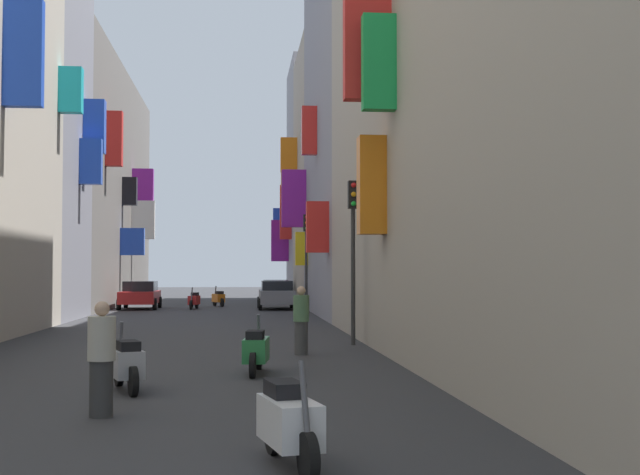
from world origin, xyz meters
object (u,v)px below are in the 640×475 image
(scooter_red, at_px, (194,300))
(scooter_white, at_px, (289,422))
(parked_car_red, at_px, (140,294))
(traffic_light_near_corner, at_px, (306,247))
(pedestrian_crossing, at_px, (102,359))
(parked_car_black, at_px, (275,290))
(parked_car_grey, at_px, (277,294))
(scooter_silver, at_px, (126,363))
(traffic_light_far_corner, at_px, (353,233))
(pedestrian_near_left, at_px, (301,321))
(scooter_green, at_px, (256,350))
(scooter_orange, at_px, (218,298))

(scooter_red, xyz_separation_m, scooter_white, (2.88, -35.66, -0.00))
(parked_car_red, bearing_deg, traffic_light_near_corner, -40.79)
(parked_car_red, xyz_separation_m, pedestrian_crossing, (3.30, -32.87, 0.02))
(parked_car_red, height_order, parked_car_black, parked_car_red)
(parked_car_grey, relative_size, parked_car_black, 1.05)
(parked_car_grey, bearing_deg, scooter_red, 173.91)
(scooter_silver, distance_m, traffic_light_far_corner, 9.97)
(scooter_white, height_order, pedestrian_crossing, pedestrian_crossing)
(pedestrian_crossing, relative_size, pedestrian_near_left, 0.97)
(scooter_silver, bearing_deg, parked_car_red, 96.20)
(scooter_green, bearing_deg, traffic_light_near_corner, 82.95)
(pedestrian_near_left, bearing_deg, scooter_orange, 95.53)
(parked_car_grey, xyz_separation_m, scooter_orange, (-3.08, 3.62, -0.31))
(parked_car_red, relative_size, scooter_silver, 2.31)
(scooter_green, distance_m, pedestrian_crossing, 5.12)
(scooter_red, height_order, traffic_light_far_corner, traffic_light_far_corner)
(scooter_red, relative_size, pedestrian_crossing, 1.17)
(pedestrian_near_left, relative_size, traffic_light_near_corner, 0.36)
(parked_car_grey, bearing_deg, pedestrian_near_left, -91.03)
(parked_car_black, xyz_separation_m, pedestrian_crossing, (-4.06, -41.03, 0.03))
(scooter_silver, relative_size, scooter_orange, 0.96)
(parked_car_grey, bearing_deg, scooter_white, -92.23)
(pedestrian_crossing, relative_size, traffic_light_far_corner, 0.36)
(scooter_orange, distance_m, pedestrian_near_left, 27.49)
(pedestrian_crossing, bearing_deg, parked_car_black, 84.34)
(scooter_green, xyz_separation_m, pedestrian_near_left, (1.14, 3.64, 0.34))
(parked_car_red, distance_m, scooter_orange, 4.85)
(parked_car_black, bearing_deg, scooter_white, -92.17)
(parked_car_red, distance_m, scooter_green, 28.78)
(scooter_white, xyz_separation_m, traffic_light_far_corner, (2.53, 13.95, 2.54))
(pedestrian_crossing, bearing_deg, traffic_light_near_corner, 79.43)
(scooter_red, height_order, scooter_orange, same)
(pedestrian_crossing, bearing_deg, parked_car_grey, 83.30)
(scooter_white, height_order, scooter_orange, same)
(parked_car_grey, height_order, scooter_green, parked_car_grey)
(parked_car_red, xyz_separation_m, scooter_orange, (3.98, 2.75, -0.30))
(parked_car_red, distance_m, scooter_red, 2.85)
(scooter_white, relative_size, scooter_orange, 0.99)
(scooter_red, bearing_deg, scooter_silver, -89.05)
(parked_car_grey, relative_size, pedestrian_crossing, 2.64)
(scooter_silver, xyz_separation_m, scooter_white, (2.38, -5.66, 0.00))
(parked_car_grey, height_order, scooter_red, parked_car_grey)
(parked_car_black, bearing_deg, traffic_light_near_corner, -87.13)
(traffic_light_near_corner, height_order, traffic_light_far_corner, traffic_light_near_corner)
(parked_car_grey, xyz_separation_m, parked_car_black, (0.30, 9.04, -0.03))
(scooter_orange, bearing_deg, parked_car_red, -145.31)
(scooter_red, relative_size, traffic_light_near_corner, 0.41)
(parked_car_grey, xyz_separation_m, traffic_light_near_corner, (1.06, -6.14, 2.28))
(scooter_red, bearing_deg, scooter_green, -84.49)
(scooter_silver, bearing_deg, pedestrian_crossing, -90.20)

